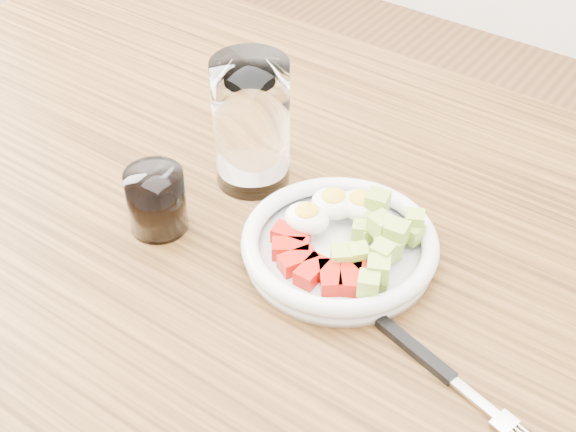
% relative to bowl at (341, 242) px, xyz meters
% --- Properties ---
extents(dining_table, '(1.50, 0.90, 0.77)m').
position_rel_bowl_xyz_m(dining_table, '(-0.06, -0.02, -0.12)').
color(dining_table, brown).
rests_on(dining_table, ground).
extents(bowl, '(0.22, 0.22, 0.06)m').
position_rel_bowl_xyz_m(bowl, '(0.00, 0.00, 0.00)').
color(bowl, white).
rests_on(bowl, dining_table).
extents(fork, '(0.20, 0.07, 0.01)m').
position_rel_bowl_xyz_m(fork, '(0.16, -0.08, -0.02)').
color(fork, black).
rests_on(fork, dining_table).
extents(water_glass, '(0.09, 0.09, 0.16)m').
position_rel_bowl_xyz_m(water_glass, '(-0.16, 0.05, 0.06)').
color(water_glass, white).
rests_on(water_glass, dining_table).
extents(coffee_glass, '(0.07, 0.07, 0.08)m').
position_rel_bowl_xyz_m(coffee_glass, '(-0.20, -0.08, 0.02)').
color(coffee_glass, white).
rests_on(coffee_glass, dining_table).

